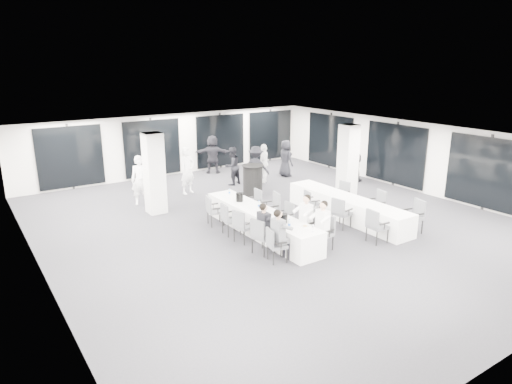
# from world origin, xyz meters

# --- Properties ---
(room) EXTENTS (14.04, 16.04, 2.84)m
(room) POSITION_xyz_m (0.89, 1.11, 1.39)
(room) COLOR #26262B
(room) RESTS_ON ground
(column_left) EXTENTS (0.60, 0.60, 2.80)m
(column_left) POSITION_xyz_m (-2.80, 3.20, 1.40)
(column_left) COLOR silver
(column_left) RESTS_ON floor
(column_right) EXTENTS (0.60, 0.60, 2.80)m
(column_right) POSITION_xyz_m (4.20, 1.00, 1.40)
(column_right) COLOR silver
(column_right) RESTS_ON floor
(banquet_table_main) EXTENTS (0.90, 5.00, 0.75)m
(banquet_table_main) POSITION_xyz_m (-0.94, -0.53, 0.38)
(banquet_table_main) COLOR white
(banquet_table_main) RESTS_ON floor
(banquet_table_side) EXTENTS (0.90, 5.00, 0.75)m
(banquet_table_side) POSITION_xyz_m (2.26, -0.98, 0.38)
(banquet_table_side) COLOR white
(banquet_table_side) RESTS_ON floor
(cocktail_table) EXTENTS (0.87, 0.87, 1.21)m
(cocktail_table) POSITION_xyz_m (1.17, 3.09, 0.61)
(cocktail_table) COLOR black
(cocktail_table) RESTS_ON floor
(chair_main_left_near) EXTENTS (0.56, 0.58, 0.92)m
(chair_main_left_near) POSITION_xyz_m (-1.77, -2.40, 0.53)
(chair_main_left_near) COLOR #4B4D52
(chair_main_left_near) RESTS_ON floor
(chair_main_left_second) EXTENTS (0.62, 0.65, 1.01)m
(chair_main_left_second) POSITION_xyz_m (-1.78, -1.79, 0.58)
(chair_main_left_second) COLOR #4B4D52
(chair_main_left_second) RESTS_ON floor
(chair_main_left_mid) EXTENTS (0.60, 0.63, 0.98)m
(chair_main_left_mid) POSITION_xyz_m (-1.78, -0.80, 0.56)
(chair_main_left_mid) COLOR #4B4D52
(chair_main_left_mid) RESTS_ON floor
(chair_main_left_fourth) EXTENTS (0.54, 0.59, 0.97)m
(chair_main_left_fourth) POSITION_xyz_m (-1.78, -0.06, 0.55)
(chair_main_left_fourth) COLOR #4B4D52
(chair_main_left_fourth) RESTS_ON floor
(chair_main_left_far) EXTENTS (0.57, 0.60, 0.96)m
(chair_main_left_far) POSITION_xyz_m (-1.78, 0.94, 0.55)
(chair_main_left_far) COLOR #4B4D52
(chair_main_left_far) RESTS_ON floor
(chair_main_right_near) EXTENTS (0.53, 0.58, 0.98)m
(chair_main_right_near) POSITION_xyz_m (-0.11, -2.51, 0.56)
(chair_main_right_near) COLOR #4B4D52
(chair_main_right_near) RESTS_ON floor
(chair_main_right_second) EXTENTS (0.52, 0.58, 1.01)m
(chair_main_right_second) POSITION_xyz_m (-0.10, -1.80, 0.58)
(chair_main_right_second) COLOR #4B4D52
(chair_main_right_second) RESTS_ON floor
(chair_main_right_mid) EXTENTS (0.46, 0.51, 0.90)m
(chair_main_right_mid) POSITION_xyz_m (-0.11, -0.74, 0.51)
(chair_main_right_mid) COLOR #4B4D52
(chair_main_right_mid) RESTS_ON floor
(chair_main_right_fourth) EXTENTS (0.62, 0.65, 1.03)m
(chair_main_right_fourth) POSITION_xyz_m (-0.10, 0.00, 0.59)
(chair_main_right_fourth) COLOR #4B4D52
(chair_main_right_fourth) RESTS_ON floor
(chair_main_right_far) EXTENTS (0.46, 0.52, 0.90)m
(chair_main_right_far) POSITION_xyz_m (-0.11, 1.01, 0.52)
(chair_main_right_far) COLOR #4B4D52
(chair_main_right_far) RESTS_ON floor
(chair_side_left_near) EXTENTS (0.55, 0.60, 1.01)m
(chair_side_left_near) POSITION_xyz_m (1.42, -2.98, 0.58)
(chair_side_left_near) COLOR #4B4D52
(chair_side_left_near) RESTS_ON floor
(chair_side_left_mid) EXTENTS (0.58, 0.62, 0.99)m
(chair_side_left_mid) POSITION_xyz_m (1.42, -1.54, 0.57)
(chair_side_left_mid) COLOR #4B4D52
(chair_side_left_mid) RESTS_ON floor
(chair_side_left_far) EXTENTS (0.52, 0.56, 0.88)m
(chair_side_left_far) POSITION_xyz_m (1.43, -0.08, 0.50)
(chair_side_left_far) COLOR #4B4D52
(chair_side_left_far) RESTS_ON floor
(chair_side_right_near) EXTENTS (0.63, 0.66, 1.03)m
(chair_side_right_near) POSITION_xyz_m (3.10, -3.06, 0.59)
(chair_side_right_near) COLOR #4B4D52
(chair_side_right_near) RESTS_ON floor
(chair_side_right_mid) EXTENTS (0.57, 0.61, 0.97)m
(chair_side_right_mid) POSITION_xyz_m (3.09, -1.58, 0.56)
(chair_side_right_mid) COLOR #4B4D52
(chair_side_right_mid) RESTS_ON floor
(chair_side_right_far) EXTENTS (0.54, 0.57, 0.91)m
(chair_side_right_far) POSITION_xyz_m (3.09, 0.08, 0.52)
(chair_side_right_far) COLOR #4B4D52
(chair_side_right_far) RESTS_ON floor
(seated_guest_a) EXTENTS (0.50, 0.38, 1.44)m
(seated_guest_a) POSITION_xyz_m (-1.61, -2.42, 0.81)
(seated_guest_a) COLOR #595C61
(seated_guest_a) RESTS_ON floor
(seated_guest_b) EXTENTS (0.50, 0.38, 1.44)m
(seated_guest_b) POSITION_xyz_m (-1.61, -1.77, 0.81)
(seated_guest_b) COLOR black
(seated_guest_b) RESTS_ON floor
(seated_guest_c) EXTENTS (0.50, 0.38, 1.44)m
(seated_guest_c) POSITION_xyz_m (-0.28, -2.51, 0.81)
(seated_guest_c) COLOR white
(seated_guest_c) RESTS_ON floor
(seated_guest_d) EXTENTS (0.50, 0.38, 1.44)m
(seated_guest_d) POSITION_xyz_m (-0.28, -1.80, 0.81)
(seated_guest_d) COLOR white
(seated_guest_d) RESTS_ON floor
(standing_guest_a) EXTENTS (0.91, 0.80, 2.10)m
(standing_guest_a) POSITION_xyz_m (-0.83, 4.75, 1.05)
(standing_guest_a) COLOR white
(standing_guest_a) RESTS_ON floor
(standing_guest_b) EXTENTS (1.00, 0.76, 1.84)m
(standing_guest_b) POSITION_xyz_m (1.31, 4.89, 0.92)
(standing_guest_b) COLOR black
(standing_guest_b) RESTS_ON floor
(standing_guest_c) EXTENTS (1.33, 1.37, 1.96)m
(standing_guest_c) POSITION_xyz_m (1.96, 4.04, 0.98)
(standing_guest_c) COLOR black
(standing_guest_c) RESTS_ON floor
(standing_guest_d) EXTENTS (1.23, 1.23, 1.90)m
(standing_guest_d) POSITION_xyz_m (2.68, 4.49, 0.95)
(standing_guest_d) COLOR white
(standing_guest_d) RESTS_ON floor
(standing_guest_e) EXTENTS (0.57, 0.92, 1.88)m
(standing_guest_e) POSITION_xyz_m (4.11, 4.81, 0.94)
(standing_guest_e) COLOR black
(standing_guest_e) RESTS_ON floor
(standing_guest_f) EXTENTS (1.97, 1.62, 2.04)m
(standing_guest_f) POSITION_xyz_m (1.64, 7.20, 1.02)
(standing_guest_f) COLOR black
(standing_guest_f) RESTS_ON floor
(standing_guest_g) EXTENTS (0.90, 0.81, 2.06)m
(standing_guest_g) POSITION_xyz_m (-2.88, 4.42, 1.03)
(standing_guest_g) COLOR white
(standing_guest_g) RESTS_ON floor
(standing_guest_h) EXTENTS (1.00, 1.01, 1.83)m
(standing_guest_h) POSITION_xyz_m (6.08, 2.48, 0.91)
(standing_guest_h) COLOR black
(standing_guest_h) RESTS_ON floor
(ice_bucket_near) EXTENTS (0.22, 0.22, 0.25)m
(ice_bucket_near) POSITION_xyz_m (-1.00, -1.77, 0.88)
(ice_bucket_near) COLOR black
(ice_bucket_near) RESTS_ON banquet_table_main
(ice_bucket_far) EXTENTS (0.24, 0.24, 0.27)m
(ice_bucket_far) POSITION_xyz_m (-0.97, 0.62, 0.89)
(ice_bucket_far) COLOR black
(ice_bucket_far) RESTS_ON banquet_table_main
(water_bottle_a) EXTENTS (0.07, 0.07, 0.23)m
(water_bottle_a) POSITION_xyz_m (-1.13, -2.19, 0.87)
(water_bottle_a) COLOR silver
(water_bottle_a) RESTS_ON banquet_table_main
(water_bottle_b) EXTENTS (0.08, 0.08, 0.24)m
(water_bottle_b) POSITION_xyz_m (-0.86, -0.34, 0.87)
(water_bottle_b) COLOR silver
(water_bottle_b) RESTS_ON banquet_table_main
(water_bottle_c) EXTENTS (0.06, 0.06, 0.20)m
(water_bottle_c) POSITION_xyz_m (-0.86, 1.45, 0.85)
(water_bottle_c) COLOR silver
(water_bottle_c) RESTS_ON banquet_table_main
(plate_a) EXTENTS (0.22, 0.22, 0.03)m
(plate_a) POSITION_xyz_m (-1.13, -2.22, 0.76)
(plate_a) COLOR white
(plate_a) RESTS_ON banquet_table_main
(plate_b) EXTENTS (0.22, 0.22, 0.03)m
(plate_b) POSITION_xyz_m (-0.70, -2.35, 0.76)
(plate_b) COLOR white
(plate_b) RESTS_ON banquet_table_main
(plate_c) EXTENTS (0.19, 0.19, 0.03)m
(plate_c) POSITION_xyz_m (-0.96, -1.07, 0.76)
(plate_c) COLOR white
(plate_c) RESTS_ON banquet_table_main
(wine_glass) EXTENTS (0.08, 0.08, 0.21)m
(wine_glass) POSITION_xyz_m (-0.80, -2.78, 0.91)
(wine_glass) COLOR silver
(wine_glass) RESTS_ON banquet_table_main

